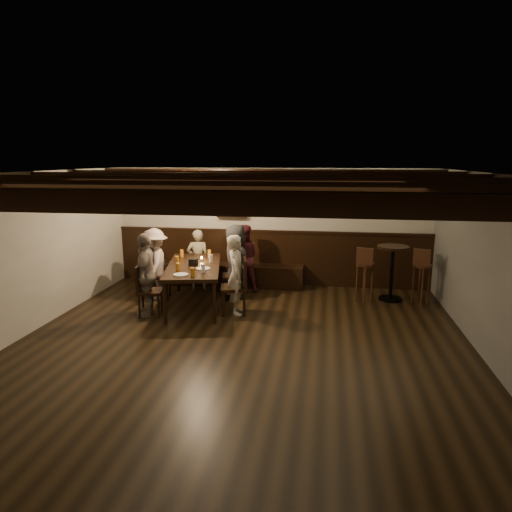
% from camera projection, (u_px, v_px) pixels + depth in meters
% --- Properties ---
extents(room, '(7.00, 7.00, 7.00)m').
position_uv_depth(room, '(247.00, 244.00, 8.24)').
color(room, black).
rests_on(room, ground).
extents(dining_table, '(1.29, 2.14, 0.75)m').
position_uv_depth(dining_table, '(194.00, 268.00, 8.04)').
color(dining_table, black).
rests_on(dining_table, floor).
extents(chair_left_near, '(0.51, 0.51, 0.95)m').
position_uv_depth(chair_left_near, '(158.00, 284.00, 8.53)').
color(chair_left_near, black).
rests_on(chair_left_near, floor).
extents(chair_left_far, '(0.47, 0.47, 0.86)m').
position_uv_depth(chair_left_far, '(149.00, 300.00, 7.65)').
color(chair_left_far, black).
rests_on(chair_left_far, floor).
extents(chair_right_near, '(0.48, 0.48, 0.89)m').
position_uv_depth(chair_right_near, '(234.00, 284.00, 8.61)').
color(chair_right_near, black).
rests_on(chair_right_near, floor).
extents(chair_right_far, '(0.51, 0.51, 0.95)m').
position_uv_depth(chair_right_far, '(235.00, 297.00, 7.72)').
color(chair_right_far, black).
rests_on(chair_right_far, floor).
extents(person_bench_left, '(0.67, 0.51, 1.22)m').
position_uv_depth(person_bench_left, '(151.00, 262.00, 8.89)').
color(person_bench_left, '#262528').
rests_on(person_bench_left, floor).
extents(person_bench_centre, '(0.50, 0.38, 1.22)m').
position_uv_depth(person_bench_centre, '(198.00, 260.00, 9.08)').
color(person_bench_centre, gray).
rests_on(person_bench_centre, floor).
extents(person_bench_right, '(0.74, 0.63, 1.33)m').
position_uv_depth(person_bench_right, '(243.00, 258.00, 8.97)').
color(person_bench_right, maroon).
rests_on(person_bench_right, floor).
extents(person_left_near, '(0.66, 0.95, 1.34)m').
position_uv_depth(person_left_near, '(155.00, 264.00, 8.44)').
color(person_left_near, '#B9A39C').
rests_on(person_left_near, floor).
extents(person_left_far, '(0.50, 0.87, 1.40)m').
position_uv_depth(person_left_far, '(146.00, 275.00, 7.56)').
color(person_left_far, gray).
rests_on(person_left_far, floor).
extents(person_right_near, '(0.58, 0.76, 1.40)m').
position_uv_depth(person_right_near, '(236.00, 261.00, 8.52)').
color(person_right_near, '#29292C').
rests_on(person_right_near, floor).
extents(person_right_far, '(0.42, 0.55, 1.35)m').
position_uv_depth(person_right_far, '(237.00, 275.00, 7.64)').
color(person_right_far, '#BCB29F').
rests_on(person_right_far, floor).
extents(pint_a, '(0.07, 0.07, 0.14)m').
position_uv_depth(pint_a, '(182.00, 253.00, 8.68)').
color(pint_a, '#BF7219').
rests_on(pint_a, dining_table).
extents(pint_b, '(0.07, 0.07, 0.14)m').
position_uv_depth(pint_b, '(209.00, 253.00, 8.66)').
color(pint_b, '#BF7219').
rests_on(pint_b, dining_table).
extents(pint_c, '(0.07, 0.07, 0.14)m').
position_uv_depth(pint_c, '(177.00, 260.00, 8.09)').
color(pint_c, '#BF7219').
rests_on(pint_c, dining_table).
extents(pint_d, '(0.07, 0.07, 0.14)m').
position_uv_depth(pint_d, '(211.00, 258.00, 8.22)').
color(pint_d, silver).
rests_on(pint_d, dining_table).
extents(pint_e, '(0.07, 0.07, 0.14)m').
position_uv_depth(pint_e, '(178.00, 267.00, 7.56)').
color(pint_e, '#BF7219').
rests_on(pint_e, dining_table).
extents(pint_f, '(0.07, 0.07, 0.14)m').
position_uv_depth(pint_f, '(203.00, 268.00, 7.49)').
color(pint_f, silver).
rests_on(pint_f, dining_table).
extents(pint_g, '(0.07, 0.07, 0.14)m').
position_uv_depth(pint_g, '(193.00, 272.00, 7.23)').
color(pint_g, '#BF7219').
rests_on(pint_g, dining_table).
extents(plate_near, '(0.24, 0.24, 0.01)m').
position_uv_depth(plate_near, '(181.00, 275.00, 7.33)').
color(plate_near, white).
rests_on(plate_near, dining_table).
extents(plate_far, '(0.24, 0.24, 0.01)m').
position_uv_depth(plate_far, '(203.00, 268.00, 7.74)').
color(plate_far, white).
rests_on(plate_far, dining_table).
extents(condiment_caddy, '(0.15, 0.10, 0.12)m').
position_uv_depth(condiment_caddy, '(193.00, 262.00, 7.97)').
color(condiment_caddy, black).
rests_on(condiment_caddy, dining_table).
extents(candle, '(0.05, 0.05, 0.05)m').
position_uv_depth(candle, '(201.00, 260.00, 8.32)').
color(candle, beige).
rests_on(candle, dining_table).
extents(high_top_table, '(0.58, 0.58, 1.03)m').
position_uv_depth(high_top_table, '(392.00, 265.00, 8.38)').
color(high_top_table, black).
rests_on(high_top_table, floor).
extents(bar_stool_left, '(0.34, 0.36, 1.04)m').
position_uv_depth(bar_stool_left, '(364.00, 282.00, 8.32)').
color(bar_stool_left, '#361E11').
rests_on(bar_stool_left, floor).
extents(bar_stool_right, '(0.35, 0.37, 1.04)m').
position_uv_depth(bar_stool_right, '(421.00, 283.00, 8.21)').
color(bar_stool_right, '#361E11').
rests_on(bar_stool_right, floor).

